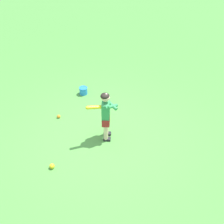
{
  "coord_description": "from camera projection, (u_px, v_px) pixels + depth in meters",
  "views": [
    {
      "loc": [
        1.81,
        -3.67,
        3.75
      ],
      "look_at": [
        0.05,
        0.38,
        0.45
      ],
      "focal_mm": 42.85,
      "sensor_mm": 36.0,
      "label": 1
    }
  ],
  "objects": [
    {
      "name": "play_ball_far_right",
      "position": [
        52.0,
        166.0,
        4.87
      ],
      "size": [
        0.1,
        0.1,
        0.1
      ],
      "primitive_type": "sphere",
      "color": "yellow",
      "rests_on": "ground"
    },
    {
      "name": "child_batter",
      "position": [
        106.0,
        112.0,
        5.17
      ],
      "size": [
        0.52,
        0.47,
        1.08
      ],
      "color": "#232328",
      "rests_on": "ground"
    },
    {
      "name": "ground_plane",
      "position": [
        103.0,
        139.0,
        5.52
      ],
      "size": [
        40.0,
        40.0,
        0.0
      ],
      "primitive_type": "plane",
      "color": "#519942"
    },
    {
      "name": "play_ball_near_batter",
      "position": [
        59.0,
        116.0,
        6.07
      ],
      "size": [
        0.08,
        0.08,
        0.08
      ],
      "primitive_type": "sphere",
      "color": "orange",
      "rests_on": "ground"
    },
    {
      "name": "toy_bucket",
      "position": [
        83.0,
        91.0,
        6.84
      ],
      "size": [
        0.22,
        0.22,
        0.19
      ],
      "color": "#2884DB",
      "rests_on": "ground"
    }
  ]
}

